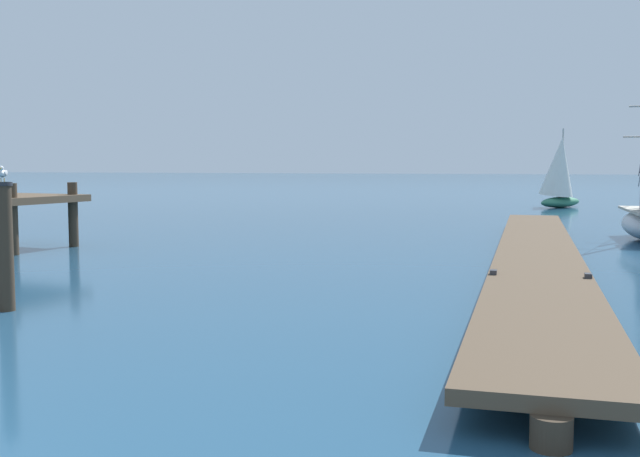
# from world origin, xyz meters

# --- Properties ---
(floating_dock) EXTENTS (3.15, 24.05, 0.53)m
(floating_dock) POSITION_xyz_m (4.97, 15.99, 0.36)
(floating_dock) COLOR brown
(floating_dock) RESTS_ON ground
(mooring_piling) EXTENTS (0.30, 0.30, 2.12)m
(mooring_piling) POSITION_xyz_m (-3.04, 7.54, 1.10)
(mooring_piling) COLOR #3D3023
(mooring_piling) RESTS_ON ground
(perched_seagull) EXTENTS (0.27, 0.34, 0.26)m
(perched_seagull) POSITION_xyz_m (-3.05, 7.55, 2.27)
(perched_seagull) COLOR gold
(perched_seagull) RESTS_ON mooring_piling
(distant_sailboat) EXTENTS (2.89, 3.81, 4.44)m
(distant_sailboat) POSITION_xyz_m (4.93, 41.85, 1.97)
(distant_sailboat) COLOR #337556
(distant_sailboat) RESTS_ON ground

